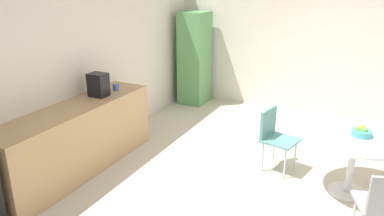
# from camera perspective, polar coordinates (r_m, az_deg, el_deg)

# --- Properties ---
(ground_plane) EXTENTS (6.00, 6.00, 0.00)m
(ground_plane) POSITION_cam_1_polar(r_m,az_deg,el_deg) (4.82, 14.96, -11.86)
(ground_plane) COLOR beige
(wall_back) EXTENTS (6.00, 0.10, 2.60)m
(wall_back) POSITION_cam_1_polar(r_m,az_deg,el_deg) (5.61, -15.36, 6.90)
(wall_back) COLOR silver
(wall_back) RESTS_ON ground_plane
(wall_side_right) EXTENTS (0.10, 6.00, 2.60)m
(wall_side_right) POSITION_cam_1_polar(r_m,az_deg,el_deg) (7.22, 20.86, 8.97)
(wall_side_right) COLOR silver
(wall_side_right) RESTS_ON ground_plane
(counter_block) EXTENTS (2.47, 0.60, 0.90)m
(counter_block) POSITION_cam_1_polar(r_m,az_deg,el_deg) (5.10, -17.19, -4.59)
(counter_block) COLOR tan
(counter_block) RESTS_ON ground_plane
(locker_cabinet) EXTENTS (0.60, 0.50, 1.83)m
(locker_cabinet) POSITION_cam_1_polar(r_m,az_deg,el_deg) (7.54, 0.41, 7.61)
(locker_cabinet) COLOR #599959
(locker_cabinet) RESTS_ON ground_plane
(round_table) EXTENTS (1.17, 1.17, 0.75)m
(round_table) POSITION_cam_1_polar(r_m,az_deg,el_deg) (4.67, 23.58, -5.27)
(round_table) COLOR silver
(round_table) RESTS_ON ground_plane
(chair_teal) EXTENTS (0.50, 0.50, 0.83)m
(chair_teal) POSITION_cam_1_polar(r_m,az_deg,el_deg) (5.01, 12.43, -3.67)
(chair_teal) COLOR silver
(chair_teal) RESTS_ON ground_plane
(fruit_bowl) EXTENTS (0.23, 0.23, 0.13)m
(fruit_bowl) POSITION_cam_1_polar(r_m,az_deg,el_deg) (4.61, 24.52, -3.35)
(fruit_bowl) COLOR teal
(fruit_bowl) RESTS_ON round_table
(mug_white) EXTENTS (0.13, 0.08, 0.09)m
(mug_white) POSITION_cam_1_polar(r_m,az_deg,el_deg) (5.49, -11.60, 3.14)
(mug_white) COLOR #3F66BF
(mug_white) RESTS_ON counter_block
(coffee_maker) EXTENTS (0.20, 0.24, 0.32)m
(coffee_maker) POSITION_cam_1_polar(r_m,az_deg,el_deg) (5.25, -14.13, 3.47)
(coffee_maker) COLOR black
(coffee_maker) RESTS_ON counter_block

